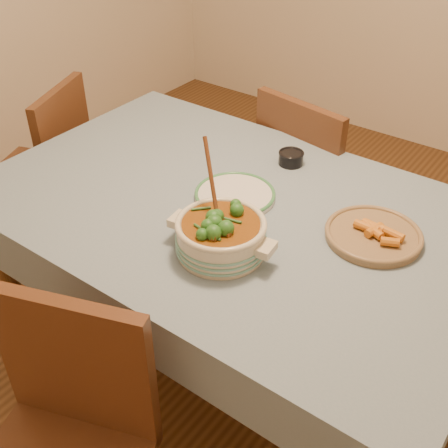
% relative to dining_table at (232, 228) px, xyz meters
% --- Properties ---
extents(floor, '(4.50, 4.50, 0.00)m').
position_rel_dining_table_xyz_m(floor, '(0.00, 0.00, -0.66)').
color(floor, '#482A14').
rests_on(floor, ground).
extents(dining_table, '(1.68, 1.08, 0.76)m').
position_rel_dining_table_xyz_m(dining_table, '(0.00, 0.00, 0.00)').
color(dining_table, brown).
rests_on(dining_table, floor).
extents(stew_casserole, '(0.33, 0.28, 0.31)m').
position_rel_dining_table_xyz_m(stew_casserole, '(0.11, -0.22, 0.16)').
color(stew_casserole, beige).
rests_on(stew_casserole, dining_table).
extents(white_plate, '(0.30, 0.30, 0.02)m').
position_rel_dining_table_xyz_m(white_plate, '(-0.02, 0.04, 0.10)').
color(white_plate, silver).
rests_on(white_plate, dining_table).
extents(condiment_bowl, '(0.12, 0.12, 0.05)m').
position_rel_dining_table_xyz_m(condiment_bowl, '(0.01, 0.34, 0.12)').
color(condiment_bowl, black).
rests_on(condiment_bowl, dining_table).
extents(fried_plate, '(0.35, 0.35, 0.05)m').
position_rel_dining_table_xyz_m(fried_plate, '(0.44, 0.10, 0.11)').
color(fried_plate, '#8A6B4C').
rests_on(fried_plate, dining_table).
extents(chair_far, '(0.48, 0.48, 0.90)m').
position_rel_dining_table_xyz_m(chair_far, '(-0.06, 0.65, -0.16)').
color(chair_far, '#562E1A').
rests_on(chair_far, floor).
extents(chair_near, '(0.53, 0.53, 0.89)m').
position_rel_dining_table_xyz_m(chair_near, '(0.07, -0.81, -0.16)').
color(chair_near, '#562E1A').
rests_on(chair_near, floor).
extents(chair_left, '(0.53, 0.53, 0.87)m').
position_rel_dining_table_xyz_m(chair_left, '(-1.07, 0.07, -0.17)').
color(chair_left, '#562E1A').
rests_on(chair_left, floor).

